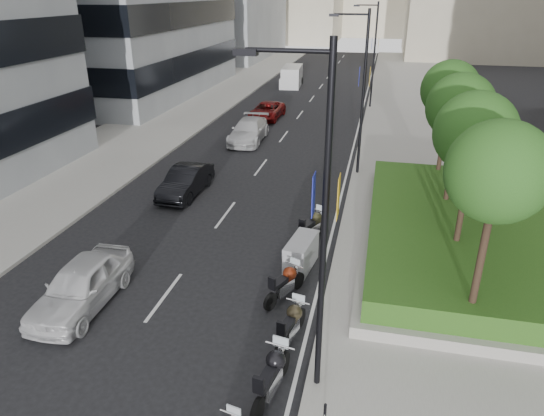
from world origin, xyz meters
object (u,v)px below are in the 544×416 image
(car_d, at_px, (267,111))
(lamp_post_1, at_px, (361,86))
(motorcycle_2, at_px, (272,376))
(car_a, at_px, (81,285))
(lamp_post_0, at_px, (318,217))
(car_c, at_px, (249,131))
(motorcycle_5, at_px, (301,254))
(motorcycle_4, at_px, (286,283))
(lamp_post_2, at_px, (373,50))
(car_b, at_px, (186,181))
(motorcycle_3, at_px, (291,324))
(motorcycle_6, at_px, (313,227))
(delivery_van, at_px, (292,77))

(car_d, bearing_deg, lamp_post_1, -53.72)
(motorcycle_2, bearing_deg, car_a, 80.00)
(lamp_post_1, bearing_deg, lamp_post_0, -90.00)
(car_c, bearing_deg, motorcycle_2, -75.03)
(motorcycle_5, bearing_deg, car_a, 128.64)
(car_c, bearing_deg, car_a, -92.55)
(lamp_post_1, bearing_deg, car_c, 146.24)
(motorcycle_4, distance_m, car_a, 6.88)
(lamp_post_2, bearing_deg, motorcycle_4, -92.73)
(lamp_post_1, relative_size, car_b, 2.03)
(motorcycle_2, distance_m, motorcycle_3, 2.27)
(motorcycle_2, relative_size, motorcycle_6, 1.09)
(lamp_post_1, xyz_separation_m, motorcycle_3, (-0.87, -15.31, -4.46))
(motorcycle_4, relative_size, motorcycle_6, 0.93)
(motorcycle_2, bearing_deg, motorcycle_6, 11.22)
(motorcycle_2, distance_m, delivery_van, 45.51)
(lamp_post_0, xyz_separation_m, lamp_post_2, (0.00, 35.00, 0.00))
(car_a, bearing_deg, car_d, 89.15)
(motorcycle_4, bearing_deg, motorcycle_6, 21.15)
(motorcycle_4, relative_size, car_d, 0.43)
(motorcycle_4, height_order, car_c, car_c)
(motorcycle_2, xyz_separation_m, car_c, (-6.86, 22.80, 0.12))
(motorcycle_4, height_order, delivery_van, delivery_van)
(lamp_post_1, distance_m, delivery_van, 28.94)
(lamp_post_0, relative_size, motorcycle_6, 3.98)
(car_a, height_order, delivery_van, delivery_van)
(lamp_post_1, distance_m, lamp_post_2, 18.00)
(car_c, bearing_deg, motorcycle_3, -73.09)
(motorcycle_3, bearing_deg, motorcycle_2, -170.72)
(motorcycle_2, height_order, car_a, car_a)
(lamp_post_1, distance_m, car_d, 15.09)
(car_b, distance_m, delivery_van, 32.27)
(car_b, xyz_separation_m, delivery_van, (-0.46, 32.27, 0.27))
(lamp_post_0, relative_size, motorcycle_5, 4.19)
(motorcycle_3, xyz_separation_m, motorcycle_4, (-0.61, 2.18, -0.00))
(motorcycle_4, distance_m, car_c, 19.42)
(lamp_post_0, distance_m, lamp_post_1, 17.00)
(motorcycle_4, xyz_separation_m, car_c, (-6.33, 18.36, 0.18))
(lamp_post_2, relative_size, motorcycle_4, 4.29)
(car_a, relative_size, delivery_van, 0.88)
(car_b, bearing_deg, car_d, 90.29)
(lamp_post_1, relative_size, car_d, 1.84)
(motorcycle_2, relative_size, motorcycle_3, 1.09)
(motorcycle_3, height_order, car_b, car_b)
(motorcycle_2, relative_size, car_d, 0.50)
(car_a, bearing_deg, motorcycle_6, 41.94)
(lamp_post_1, bearing_deg, motorcycle_4, -96.45)
(motorcycle_5, bearing_deg, car_c, 30.05)
(motorcycle_6, bearing_deg, motorcycle_4, -159.52)
(car_a, relative_size, car_c, 0.87)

